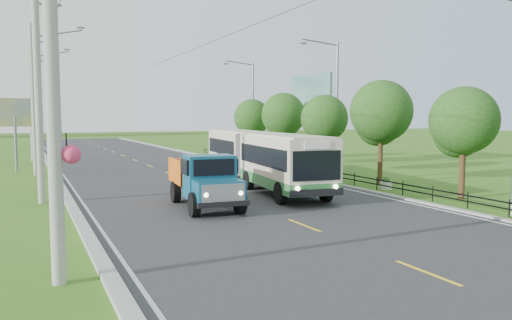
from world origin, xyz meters
TOP-DOWN VIEW (x-y plane):
  - ground at (0.00, 0.00)m, footprint 240.00×240.00m
  - road at (0.00, 20.00)m, footprint 14.00×120.00m
  - curb_left at (-7.20, 20.00)m, footprint 0.40×120.00m
  - curb_right at (7.15, 20.00)m, footprint 0.30×120.00m
  - edge_line_left at (-6.65, 20.00)m, footprint 0.12×120.00m
  - edge_line_right at (6.65, 20.00)m, footprint 0.12×120.00m
  - centre_dash at (0.00, 0.00)m, footprint 0.12×2.20m
  - railing_right at (8.00, 14.00)m, footprint 0.04×40.00m
  - pole_nearest at (-8.24, -3.00)m, footprint 3.51×0.44m
  - pole_near at (-8.26, 9.00)m, footprint 3.51×0.32m
  - pole_mid at (-8.26, 21.00)m, footprint 3.51×0.32m
  - pole_far at (-8.26, 33.00)m, footprint 3.51×0.32m
  - tree_second at (9.86, 2.14)m, footprint 3.18×3.26m
  - tree_third at (9.86, 8.14)m, footprint 3.60×3.62m
  - tree_fourth at (9.86, 14.14)m, footprint 3.24×3.31m
  - tree_fifth at (9.86, 20.14)m, footprint 3.48×3.52m
  - tree_back at (9.86, 26.14)m, footprint 3.30×3.36m
  - streetlight_mid at (10.64, 14.00)m, footprint 3.02×0.20m
  - streetlight_far at (10.64, 28.00)m, footprint 3.02×0.20m
  - planter_near at (8.60, 6.00)m, footprint 0.64×0.64m
  - planter_mid at (8.60, 14.00)m, footprint 0.64×0.64m
  - planter_far at (8.60, 22.00)m, footprint 0.64×0.64m
  - billboard_left at (-9.50, 24.00)m, footprint 3.00×0.20m
  - billboard_right at (12.30, 20.00)m, footprint 0.24×6.00m
  - bus at (3.09, 10.20)m, footprint 4.21×15.34m
  - dump_truck at (-2.00, 4.92)m, footprint 2.49×5.62m

SIDE VIEW (x-z plane):
  - ground at x=0.00m, z-range 0.00..0.00m
  - road at x=0.00m, z-range 0.00..0.02m
  - edge_line_left at x=-6.65m, z-range 0.02..0.02m
  - edge_line_right at x=6.65m, z-range 0.02..0.02m
  - centre_dash at x=0.00m, z-range 0.02..0.02m
  - curb_right at x=7.15m, z-range 0.00..0.10m
  - curb_left at x=-7.20m, z-range 0.00..0.15m
  - planter_near at x=8.60m, z-range -0.05..0.62m
  - planter_mid at x=8.60m, z-range -0.05..0.62m
  - planter_far at x=8.60m, z-range -0.05..0.62m
  - railing_right at x=8.00m, z-range 0.00..0.60m
  - dump_truck at x=-2.00m, z-range 0.15..2.46m
  - bus at x=3.09m, z-range 0.30..3.22m
  - tree_second at x=9.86m, z-range 0.87..6.17m
  - tree_fourth at x=9.86m, z-range 0.89..6.29m
  - tree_back at x=9.86m, z-range 0.90..6.40m
  - tree_fifth at x=9.86m, z-range 0.95..6.75m
  - billboard_left at x=-9.50m, z-range 1.27..6.47m
  - tree_third at x=9.86m, z-range 0.99..6.99m
  - streetlight_mid at x=10.64m, z-range 0.37..9.44m
  - streetlight_far at x=10.64m, z-range 0.37..9.44m
  - pole_nearest at x=-8.24m, z-range -0.06..9.94m
  - pole_near at x=-8.26m, z-range 0.09..10.09m
  - pole_mid at x=-8.26m, z-range 0.09..10.09m
  - pole_far at x=-8.26m, z-range 0.09..10.09m
  - billboard_right at x=12.30m, z-range 1.69..8.99m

